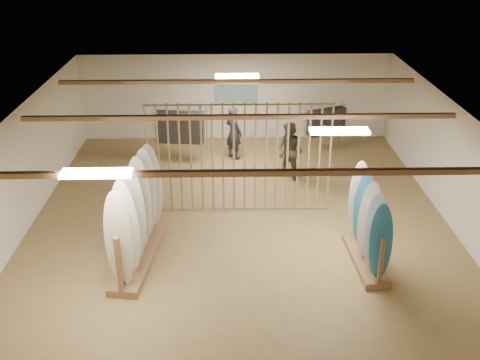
{
  "coord_description": "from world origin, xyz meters",
  "views": [
    {
      "loc": [
        -0.27,
        -11.7,
        6.62
      ],
      "look_at": [
        0.0,
        0.0,
        1.2
      ],
      "focal_mm": 42.0,
      "sensor_mm": 36.0,
      "label": 1
    }
  ],
  "objects_px": {
    "clothing_rack_a": "(180,127)",
    "shopper_b": "(290,148)",
    "rack_right": "(368,236)",
    "clothing_rack_b": "(326,121)",
    "shopper_a": "(234,129)",
    "rack_left": "(138,229)"
  },
  "relations": [
    {
      "from": "shopper_b",
      "to": "clothing_rack_a",
      "type": "bearing_deg",
      "value": -167.86
    },
    {
      "from": "rack_right",
      "to": "clothing_rack_b",
      "type": "height_order",
      "value": "rack_right"
    },
    {
      "from": "rack_right",
      "to": "shopper_a",
      "type": "xyz_separation_m",
      "value": [
        -2.72,
        5.87,
        0.28
      ]
    },
    {
      "from": "rack_right",
      "to": "clothing_rack_b",
      "type": "relative_size",
      "value": 1.42
    },
    {
      "from": "rack_left",
      "to": "shopper_b",
      "type": "distance_m",
      "value": 5.45
    },
    {
      "from": "rack_left",
      "to": "clothing_rack_b",
      "type": "relative_size",
      "value": 1.97
    },
    {
      "from": "rack_right",
      "to": "clothing_rack_a",
      "type": "bearing_deg",
      "value": 124.4
    },
    {
      "from": "rack_right",
      "to": "shopper_b",
      "type": "height_order",
      "value": "rack_right"
    },
    {
      "from": "rack_left",
      "to": "shopper_b",
      "type": "bearing_deg",
      "value": 55.36
    },
    {
      "from": "clothing_rack_b",
      "to": "rack_left",
      "type": "bearing_deg",
      "value": -152.4
    },
    {
      "from": "rack_left",
      "to": "rack_right",
      "type": "bearing_deg",
      "value": 4.56
    },
    {
      "from": "clothing_rack_a",
      "to": "shopper_a",
      "type": "height_order",
      "value": "shopper_a"
    },
    {
      "from": "clothing_rack_b",
      "to": "shopper_b",
      "type": "distance_m",
      "value": 2.62
    },
    {
      "from": "rack_right",
      "to": "shopper_b",
      "type": "bearing_deg",
      "value": 102.82
    },
    {
      "from": "shopper_a",
      "to": "shopper_b",
      "type": "height_order",
      "value": "shopper_b"
    },
    {
      "from": "clothing_rack_a",
      "to": "shopper_b",
      "type": "distance_m",
      "value": 3.44
    },
    {
      "from": "rack_left",
      "to": "shopper_b",
      "type": "relative_size",
      "value": 1.51
    },
    {
      "from": "clothing_rack_a",
      "to": "shopper_b",
      "type": "xyz_separation_m",
      "value": [
        3.13,
        -1.43,
        -0.13
      ]
    },
    {
      "from": "clothing_rack_b",
      "to": "shopper_a",
      "type": "bearing_deg",
      "value": 168.49
    },
    {
      "from": "shopper_a",
      "to": "shopper_b",
      "type": "distance_m",
      "value": 2.21
    },
    {
      "from": "rack_left",
      "to": "rack_right",
      "type": "xyz_separation_m",
      "value": [
        4.81,
        -0.2,
        -0.11
      ]
    },
    {
      "from": "rack_right",
      "to": "shopper_b",
      "type": "xyz_separation_m",
      "value": [
        -1.18,
        4.28,
        0.28
      ]
    }
  ]
}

